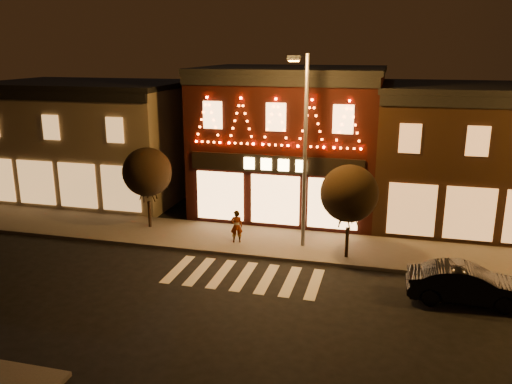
% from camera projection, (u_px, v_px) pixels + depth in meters
% --- Properties ---
extents(ground, '(120.00, 120.00, 0.00)m').
position_uv_depth(ground, '(213.00, 323.00, 18.43)').
color(ground, black).
rests_on(ground, ground).
extents(sidewalk_far, '(44.00, 4.00, 0.15)m').
position_uv_depth(sidewalk_far, '(306.00, 246.00, 25.39)').
color(sidewalk_far, '#47423D').
rests_on(sidewalk_far, ground).
extents(building_left, '(12.20, 8.28, 7.30)m').
position_uv_depth(building_left, '(92.00, 139.00, 33.67)').
color(building_left, '#7C7058').
rests_on(building_left, ground).
extents(building_pulp, '(10.20, 8.34, 8.30)m').
position_uv_depth(building_pulp, '(291.00, 140.00, 30.36)').
color(building_pulp, black).
rests_on(building_pulp, ground).
extents(building_right_a, '(9.20, 8.28, 7.50)m').
position_uv_depth(building_right_a, '(464.00, 155.00, 28.17)').
color(building_right_a, '#382213').
rests_on(building_right_a, ground).
extents(streetlamp_mid, '(0.66, 2.06, 8.96)m').
position_uv_depth(streetlamp_mid, '(304.00, 138.00, 23.61)').
color(streetlamp_mid, '#59595E').
rests_on(streetlamp_mid, sidewalk_far).
extents(tree_left, '(2.55, 2.55, 4.26)m').
position_uv_depth(tree_left, '(147.00, 172.00, 27.10)').
color(tree_left, black).
rests_on(tree_left, sidewalk_far).
extents(tree_right, '(2.55, 2.55, 4.27)m').
position_uv_depth(tree_right, '(349.00, 194.00, 23.06)').
color(tree_right, black).
rests_on(tree_right, sidewalk_far).
extents(dark_sedan, '(4.40, 1.61, 1.44)m').
position_uv_depth(dark_sedan, '(466.00, 284.00, 19.76)').
color(dark_sedan, black).
rests_on(dark_sedan, ground).
extents(pedestrian, '(0.68, 0.55, 1.62)m').
position_uv_depth(pedestrian, '(236.00, 226.00, 25.45)').
color(pedestrian, gray).
rests_on(pedestrian, sidewalk_far).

